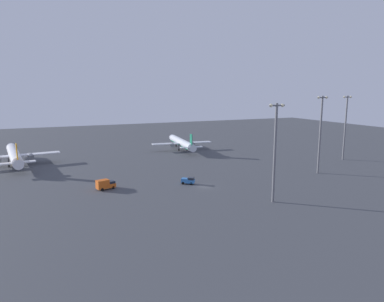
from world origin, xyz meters
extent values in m
plane|color=#424449|center=(0.00, 0.00, 0.00)|extent=(416.00, 416.00, 0.00)
cylinder|color=white|center=(-55.93, 58.20, 4.33)|extent=(8.29, 38.20, 4.01)
cone|color=white|center=(-58.22, 78.33, 4.33)|extent=(4.07, 2.95, 3.81)
cone|color=white|center=(-53.61, 37.86, 4.33)|extent=(3.92, 3.34, 3.61)
cube|color=white|center=(-55.81, 57.15, 4.12)|extent=(34.03, 8.02, 0.37)
cube|color=white|center=(-53.84, 39.85, 4.54)|extent=(11.82, 3.83, 0.37)
cube|color=orange|center=(-53.87, 40.17, 7.76)|extent=(0.70, 3.39, 6.86)
cylinder|color=slate|center=(-50.04, 57.81, 3.38)|extent=(2.74, 4.04, 2.32)
cube|color=orange|center=(-55.93, 58.20, 3.22)|extent=(7.54, 35.13, 0.38)
cylinder|color=#333338|center=(-57.30, 70.28, 2.45)|extent=(0.30, 0.30, 3.75)
cylinder|color=black|center=(-57.30, 70.28, 0.58)|extent=(0.55, 1.20, 1.16)
cylinder|color=#333338|center=(-57.93, 55.32, 2.45)|extent=(0.30, 0.30, 3.75)
cylinder|color=black|center=(-57.93, 55.32, 0.58)|extent=(0.55, 1.20, 1.16)
cylinder|color=#333338|center=(-53.32, 55.84, 2.45)|extent=(0.30, 0.30, 3.75)
cylinder|color=black|center=(-53.32, 55.84, 0.58)|extent=(0.55, 1.20, 1.16)
cylinder|color=silver|center=(18.62, 64.76, 3.86)|extent=(7.28, 34.06, 3.58)
cone|color=silver|center=(20.61, 82.72, 3.86)|extent=(3.62, 2.62, 3.40)
cone|color=silver|center=(16.62, 46.62, 3.86)|extent=(3.49, 2.97, 3.22)
cube|color=silver|center=(18.52, 63.83, 3.67)|extent=(30.34, 7.05, 0.33)
cube|color=silver|center=(16.81, 48.40, 4.05)|extent=(10.54, 3.38, 0.33)
cube|color=#146B4C|center=(16.84, 48.68, 6.92)|extent=(0.61, 3.02, 6.12)
cylinder|color=slate|center=(13.37, 64.40, 3.01)|extent=(2.43, 3.59, 2.07)
cylinder|color=slate|center=(23.66, 63.26, 3.01)|extent=(2.43, 3.59, 2.07)
cube|color=#146B4C|center=(18.62, 64.76, 2.87)|extent=(6.62, 31.33, 0.34)
cylinder|color=#333338|center=(19.81, 75.54, 2.19)|extent=(0.26, 0.26, 3.34)
cylinder|color=black|center=(19.81, 75.54, 0.52)|extent=(0.49, 1.07, 1.03)
cylinder|color=#333338|center=(16.30, 62.65, 2.19)|extent=(0.26, 0.26, 3.34)
cylinder|color=black|center=(16.30, 62.65, 0.52)|extent=(0.49, 1.07, 1.03)
cylinder|color=#333338|center=(20.42, 62.20, 2.19)|extent=(0.26, 0.26, 3.34)
cylinder|color=black|center=(20.42, 62.20, 0.52)|extent=(0.49, 1.07, 1.03)
cube|color=#3372BF|center=(-2.82, 3.95, 1.00)|extent=(2.89, 2.87, 1.10)
cube|color=#1E232D|center=(-2.82, 3.95, 1.90)|extent=(2.59, 2.59, 0.70)
cube|color=#3372BF|center=(-4.31, 5.12, 1.15)|extent=(3.07, 2.99, 1.40)
cylinder|color=black|center=(-2.07, 4.44, 0.45)|extent=(0.89, 0.79, 0.90)
cylinder|color=black|center=(-3.12, 3.10, 0.45)|extent=(0.89, 0.79, 0.90)
cylinder|color=black|center=(-4.18, 6.10, 0.45)|extent=(0.89, 0.79, 0.90)
cylinder|color=black|center=(-5.23, 4.77, 0.45)|extent=(0.89, 0.79, 0.90)
cube|color=#D85919|center=(-27.29, 9.67, 1.05)|extent=(3.26, 3.01, 1.20)
cube|color=#1E232D|center=(-27.29, 9.67, 2.00)|extent=(2.89, 2.74, 0.70)
cube|color=#D85919|center=(-29.68, 9.06, 1.75)|extent=(4.06, 3.13, 2.60)
cylinder|color=black|center=(-27.17, 10.78, 0.45)|extent=(0.95, 0.51, 0.90)
cylinder|color=black|center=(-26.65, 8.75, 0.45)|extent=(0.95, 0.51, 0.90)
cylinder|color=black|center=(-30.58, 9.91, 0.45)|extent=(0.95, 0.51, 0.90)
cylinder|color=black|center=(-30.06, 7.87, 0.45)|extent=(0.95, 0.51, 0.90)
cylinder|color=slate|center=(73.36, 13.84, 13.70)|extent=(0.70, 0.70, 27.41)
cube|color=slate|center=(73.36, 13.84, 26.81)|extent=(4.80, 0.40, 0.40)
sphere|color=#F9EAB2|center=(71.56, 13.84, 26.81)|extent=(0.90, 0.90, 0.90)
sphere|color=#F9EAB2|center=(75.16, 13.84, 26.81)|extent=(0.90, 0.90, 0.90)
cylinder|color=slate|center=(45.31, -0.80, 13.87)|extent=(0.70, 0.70, 27.75)
cube|color=slate|center=(45.31, -0.80, 27.15)|extent=(4.80, 0.40, 0.40)
sphere|color=#F9EAB2|center=(43.51, -0.80, 27.15)|extent=(0.90, 0.90, 0.90)
sphere|color=#F9EAB2|center=(47.11, -0.80, 27.15)|extent=(0.90, 0.90, 0.90)
cylinder|color=slate|center=(10.26, -21.10, 13.21)|extent=(0.70, 0.70, 26.42)
cube|color=slate|center=(10.26, -21.10, 25.82)|extent=(4.80, 0.40, 0.40)
sphere|color=#F9EAB2|center=(8.46, -21.10, 25.82)|extent=(0.90, 0.90, 0.90)
sphere|color=#F9EAB2|center=(12.06, -21.10, 25.82)|extent=(0.90, 0.90, 0.90)
camera|label=1|loc=(-45.68, -93.90, 29.72)|focal=32.32mm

